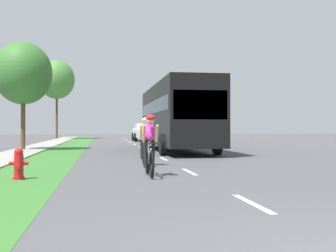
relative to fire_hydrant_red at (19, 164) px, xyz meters
name	(u,v)px	position (x,y,z in m)	size (l,w,h in m)	color
ground_plane	(147,151)	(4.42, 12.36, -0.37)	(120.00, 120.00, 0.00)	#4C4C4F
grass_verge	(64,151)	(0.00, 12.36, -0.37)	(2.13, 70.00, 0.01)	#38722D
sidewalk_concrete	(24,152)	(-1.99, 12.36, -0.37)	(1.84, 70.00, 0.10)	#9E998E
lane_markings_center	(141,147)	(4.42, 16.36, -0.37)	(0.12, 52.71, 0.01)	white
fire_hydrant_red	(19,164)	(0.00, 0.00, 0.00)	(0.44, 0.38, 0.76)	red
cyclist_lead	(149,145)	(3.19, 0.16, 0.44)	(0.42, 1.72, 1.58)	black
cyclist_trailing	(145,141)	(3.39, 3.25, 0.44)	(0.42, 1.72, 1.58)	black
bus_black	(176,114)	(5.94, 11.94, 1.61)	(2.78, 11.60, 3.48)	black
pickup_white	(145,132)	(5.99, 29.10, 0.46)	(2.22, 5.10, 1.64)	silver
street_tree_near	(23,73)	(-2.33, 13.95, 3.89)	(3.16, 3.16, 6.02)	brown
street_tree_far	(57,80)	(-2.92, 37.87, 6.18)	(3.91, 3.91, 8.73)	brown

